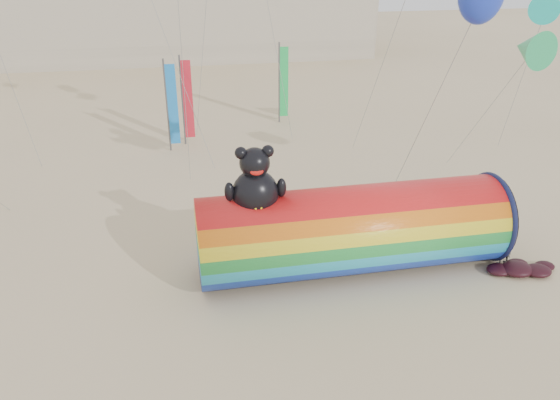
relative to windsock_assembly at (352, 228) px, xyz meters
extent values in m
plane|color=#CCB58C|center=(-2.85, -0.26, -1.67)|extent=(160.00, 160.00, 0.00)
cylinder|color=red|center=(0.01, 0.00, -0.08)|extent=(10.87, 3.17, 3.17)
torus|color=#0F1438|center=(5.34, 0.00, -0.08)|extent=(0.22, 3.33, 3.33)
cylinder|color=black|center=(5.47, 0.00, -0.08)|extent=(0.05, 3.14, 3.14)
ellipsoid|color=black|center=(-3.43, 0.00, 1.64)|extent=(1.55, 1.39, 1.63)
ellipsoid|color=#FAFF1A|center=(-3.43, -0.50, 1.55)|extent=(0.80, 0.35, 0.70)
sphere|color=black|center=(-3.43, 0.00, 2.72)|extent=(1.00, 1.00, 1.00)
sphere|color=black|center=(-3.87, 0.00, 3.09)|extent=(0.40, 0.40, 0.40)
sphere|color=black|center=(-3.00, 0.00, 3.09)|extent=(0.40, 0.40, 0.40)
ellipsoid|color=red|center=(-3.43, -0.41, 2.59)|extent=(0.44, 0.16, 0.28)
ellipsoid|color=black|center=(-4.29, -0.09, 1.82)|extent=(0.33, 0.33, 0.65)
ellipsoid|color=black|center=(-2.57, -0.09, 1.82)|extent=(0.33, 0.33, 0.65)
imported|color=#5A5D62|center=(5.63, -0.83, -0.78)|extent=(0.72, 0.56, 1.78)
ellipsoid|color=#3A0A14|center=(5.75, -1.55, -1.47)|extent=(1.17, 0.99, 0.41)
ellipsoid|color=#3A0A14|center=(6.45, -1.75, -1.50)|extent=(0.99, 0.84, 0.34)
ellipsoid|color=#3A0A14|center=(5.15, -1.40, -1.51)|extent=(0.91, 0.77, 0.32)
ellipsoid|color=#3A0A14|center=(6.05, -1.15, -1.53)|extent=(0.78, 0.66, 0.27)
ellipsoid|color=#3A0A14|center=(6.95, -1.45, -1.54)|extent=(0.73, 0.62, 0.25)
cylinder|color=#59595E|center=(-6.16, 14.14, 0.93)|extent=(0.10, 0.10, 5.20)
cube|color=#1C7DD8|center=(-5.85, 14.14, 0.98)|extent=(0.56, 0.06, 4.50)
cylinder|color=#59595E|center=(-5.27, 15.09, 0.93)|extent=(0.10, 0.10, 5.20)
cube|color=red|center=(-4.96, 15.09, 0.98)|extent=(0.56, 0.06, 4.50)
cylinder|color=#59595E|center=(1.05, 18.31, 0.93)|extent=(0.10, 0.10, 5.20)
cube|color=green|center=(1.36, 18.31, 0.98)|extent=(0.56, 0.06, 4.50)
cone|color=#1BDCCE|center=(10.77, 6.53, 6.51)|extent=(1.32, 1.32, 1.19)
cone|color=#24AA62|center=(7.86, 3.08, 5.42)|extent=(1.49, 1.49, 1.34)
camera|label=1|loc=(-5.87, -16.17, 9.06)|focal=35.00mm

